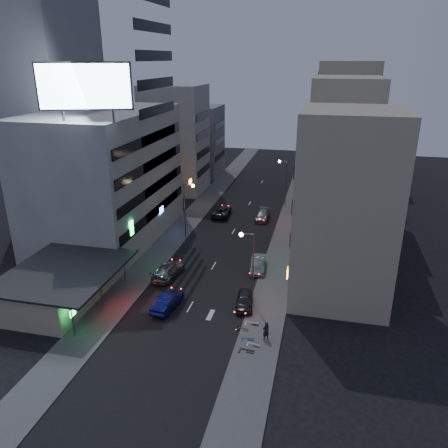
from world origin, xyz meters
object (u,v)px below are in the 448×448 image
(scooter_black_b, at_px, (249,325))
(scooter_silver_b, at_px, (260,318))
(parked_car_right_mid, at_px, (258,264))
(parked_car_left, at_px, (221,211))
(scooter_black_a, at_px, (255,345))
(parked_car_right_near, at_px, (245,301))
(road_car_silver, at_px, (168,270))
(road_car_blue, at_px, (167,301))
(scooter_silver_a, at_px, (261,340))
(parked_car_right_far, at_px, (263,215))
(person, at_px, (266,331))
(scooter_blue, at_px, (254,333))

(scooter_black_b, bearing_deg, scooter_silver_b, -16.88)
(parked_car_right_mid, height_order, scooter_black_b, parked_car_right_mid)
(parked_car_left, distance_m, scooter_black_b, 32.82)
(scooter_black_a, relative_size, scooter_silver_b, 0.98)
(parked_car_right_near, relative_size, road_car_silver, 0.76)
(parked_car_right_near, distance_m, road_car_silver, 11.18)
(road_car_blue, distance_m, scooter_silver_b, 9.84)
(road_car_blue, bearing_deg, road_car_silver, -63.63)
(scooter_silver_a, bearing_deg, parked_car_right_far, 18.71)
(parked_car_left, xyz_separation_m, person, (12.00, -32.35, 0.21))
(scooter_blue, bearing_deg, parked_car_right_mid, -1.78)
(parked_car_left, bearing_deg, person, 106.85)
(road_car_silver, xyz_separation_m, scooter_black_a, (12.50, -11.84, -0.08))
(road_car_silver, distance_m, person, 16.49)
(road_car_silver, relative_size, scooter_blue, 3.27)
(scooter_black_a, xyz_separation_m, scooter_blue, (-0.42, 1.86, -0.09))
(parked_car_right_near, relative_size, scooter_black_a, 2.12)
(parked_car_right_mid, height_order, scooter_blue, parked_car_right_mid)
(parked_car_right_far, bearing_deg, scooter_silver_a, -82.25)
(person, xyz_separation_m, scooter_silver_b, (-0.95, 2.48, -0.28))
(parked_car_left, relative_size, person, 3.24)
(parked_car_left, height_order, scooter_black_b, parked_car_left)
(parked_car_right_near, xyz_separation_m, parked_car_right_far, (-2.12, 26.75, -0.01))
(road_car_blue, distance_m, scooter_silver_a, 11.29)
(parked_car_right_mid, relative_size, parked_car_left, 0.82)
(parked_car_right_far, bearing_deg, road_car_blue, -101.66)
(scooter_black_a, bearing_deg, parked_car_right_near, 23.00)
(road_car_silver, bearing_deg, scooter_black_b, 149.00)
(parked_car_right_near, bearing_deg, parked_car_right_far, 87.16)
(scooter_black_a, bearing_deg, parked_car_right_far, 12.66)
(parked_car_left, relative_size, scooter_silver_a, 3.22)
(parked_car_right_mid, height_order, person, person)
(parked_car_right_near, xyz_separation_m, parked_car_left, (-9.02, 27.04, 0.09))
(person, bearing_deg, road_car_blue, -53.83)
(parked_car_right_near, height_order, parked_car_left, parked_car_left)
(scooter_silver_a, bearing_deg, road_car_blue, 78.72)
(parked_car_right_far, distance_m, person, 32.46)
(road_car_silver, xyz_separation_m, scooter_blue, (12.08, -9.98, -0.17))
(scooter_blue, relative_size, scooter_silver_b, 0.84)
(road_car_silver, relative_size, scooter_silver_b, 2.75)
(person, distance_m, scooter_blue, 1.14)
(parked_car_right_near, height_order, scooter_silver_b, parked_car_right_near)
(road_car_blue, bearing_deg, scooter_black_a, 160.09)
(road_car_blue, distance_m, scooter_black_b, 9.25)
(person, relative_size, scooter_black_b, 1.13)
(parked_car_left, distance_m, scooter_black_a, 36.09)
(road_car_blue, xyz_separation_m, scooter_silver_a, (10.49, -4.18, -0.12))
(parked_car_right_near, distance_m, scooter_black_a, 7.59)
(parked_car_right_far, height_order, scooter_blue, parked_car_right_far)
(person, bearing_deg, parked_car_left, -106.98)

